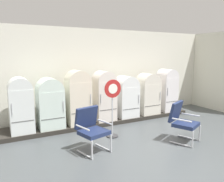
{
  "coord_description": "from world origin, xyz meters",
  "views": [
    {
      "loc": [
        -3.05,
        -3.37,
        2.2
      ],
      "look_at": [
        0.16,
        2.75,
        1.06
      ],
      "focal_mm": 35.79,
      "sensor_mm": 36.0,
      "label": 1
    }
  ],
  "objects_px": {
    "refrigerator_4": "(126,96)",
    "refrigerator_6": "(167,89)",
    "sign_stand": "(113,108)",
    "refrigerator_5": "(148,93)",
    "refrigerator_2": "(78,96)",
    "armchair_right": "(182,120)",
    "refrigerator_1": "(50,102)",
    "armchair_left": "(91,127)",
    "refrigerator_3": "(104,94)",
    "refrigerator_0": "(21,103)"
  },
  "relations": [
    {
      "from": "refrigerator_1",
      "to": "refrigerator_3",
      "type": "bearing_deg",
      "value": -1.09
    },
    {
      "from": "refrigerator_5",
      "to": "refrigerator_6",
      "type": "bearing_deg",
      "value": 0.19
    },
    {
      "from": "sign_stand",
      "to": "refrigerator_0",
      "type": "bearing_deg",
      "value": 150.75
    },
    {
      "from": "refrigerator_5",
      "to": "refrigerator_4",
      "type": "bearing_deg",
      "value": 178.44
    },
    {
      "from": "refrigerator_6",
      "to": "armchair_left",
      "type": "xyz_separation_m",
      "value": [
        -3.72,
        -1.72,
        -0.39
      ]
    },
    {
      "from": "refrigerator_0",
      "to": "armchair_left",
      "type": "height_order",
      "value": "refrigerator_0"
    },
    {
      "from": "refrigerator_1",
      "to": "refrigerator_4",
      "type": "xyz_separation_m",
      "value": [
        2.52,
        -0.01,
        -0.03
      ]
    },
    {
      "from": "refrigerator_1",
      "to": "armchair_left",
      "type": "distance_m",
      "value": 1.85
    },
    {
      "from": "refrigerator_3",
      "to": "refrigerator_6",
      "type": "bearing_deg",
      "value": 0.01
    },
    {
      "from": "refrigerator_5",
      "to": "armchair_right",
      "type": "bearing_deg",
      "value": -104.75
    },
    {
      "from": "armchair_right",
      "to": "refrigerator_3",
      "type": "bearing_deg",
      "value": 116.36
    },
    {
      "from": "refrigerator_1",
      "to": "refrigerator_4",
      "type": "height_order",
      "value": "refrigerator_1"
    },
    {
      "from": "refrigerator_2",
      "to": "refrigerator_3",
      "type": "height_order",
      "value": "refrigerator_2"
    },
    {
      "from": "sign_stand",
      "to": "refrigerator_1",
      "type": "bearing_deg",
      "value": 138.87
    },
    {
      "from": "refrigerator_0",
      "to": "refrigerator_2",
      "type": "xyz_separation_m",
      "value": [
        1.6,
        -0.04,
        0.07
      ]
    },
    {
      "from": "refrigerator_0",
      "to": "refrigerator_3",
      "type": "relative_size",
      "value": 0.95
    },
    {
      "from": "refrigerator_0",
      "to": "refrigerator_1",
      "type": "height_order",
      "value": "refrigerator_0"
    },
    {
      "from": "refrigerator_5",
      "to": "refrigerator_6",
      "type": "height_order",
      "value": "refrigerator_6"
    },
    {
      "from": "refrigerator_1",
      "to": "refrigerator_2",
      "type": "xyz_separation_m",
      "value": [
        0.82,
        -0.04,
        0.11
      ]
    },
    {
      "from": "refrigerator_2",
      "to": "armchair_right",
      "type": "height_order",
      "value": "refrigerator_2"
    },
    {
      "from": "refrigerator_4",
      "to": "refrigerator_6",
      "type": "bearing_deg",
      "value": -0.69
    },
    {
      "from": "refrigerator_1",
      "to": "refrigerator_5",
      "type": "distance_m",
      "value": 3.39
    },
    {
      "from": "refrigerator_5",
      "to": "armchair_right",
      "type": "xyz_separation_m",
      "value": [
        -0.59,
        -2.25,
        -0.31
      ]
    },
    {
      "from": "refrigerator_4",
      "to": "sign_stand",
      "type": "relative_size",
      "value": 0.88
    },
    {
      "from": "armchair_right",
      "to": "sign_stand",
      "type": "bearing_deg",
      "value": 142.81
    },
    {
      "from": "refrigerator_3",
      "to": "armchair_right",
      "type": "height_order",
      "value": "refrigerator_3"
    },
    {
      "from": "armchair_right",
      "to": "refrigerator_2",
      "type": "bearing_deg",
      "value": 131.35
    },
    {
      "from": "refrigerator_4",
      "to": "refrigerator_3",
      "type": "bearing_deg",
      "value": -178.52
    },
    {
      "from": "refrigerator_4",
      "to": "sign_stand",
      "type": "distance_m",
      "value": 1.65
    },
    {
      "from": "refrigerator_1",
      "to": "sign_stand",
      "type": "xyz_separation_m",
      "value": [
        1.37,
        -1.2,
        -0.08
      ]
    },
    {
      "from": "refrigerator_0",
      "to": "refrigerator_5",
      "type": "distance_m",
      "value": 4.16
    },
    {
      "from": "refrigerator_3",
      "to": "armchair_left",
      "type": "distance_m",
      "value": 2.1
    },
    {
      "from": "refrigerator_2",
      "to": "refrigerator_6",
      "type": "bearing_deg",
      "value": 0.07
    },
    {
      "from": "sign_stand",
      "to": "refrigerator_3",
      "type": "bearing_deg",
      "value": 75.08
    },
    {
      "from": "refrigerator_5",
      "to": "sign_stand",
      "type": "relative_size",
      "value": 0.92
    },
    {
      "from": "refrigerator_1",
      "to": "refrigerator_5",
      "type": "relative_size",
      "value": 1.0
    },
    {
      "from": "refrigerator_3",
      "to": "refrigerator_0",
      "type": "bearing_deg",
      "value": 179.2
    },
    {
      "from": "refrigerator_6",
      "to": "refrigerator_0",
      "type": "bearing_deg",
      "value": 179.62
    },
    {
      "from": "refrigerator_0",
      "to": "armchair_left",
      "type": "xyz_separation_m",
      "value": [
        1.31,
        -1.75,
        -0.35
      ]
    },
    {
      "from": "refrigerator_0",
      "to": "refrigerator_1",
      "type": "xyz_separation_m",
      "value": [
        0.77,
        -0.0,
        -0.04
      ]
    },
    {
      "from": "armchair_left",
      "to": "sign_stand",
      "type": "bearing_deg",
      "value": 33.11
    },
    {
      "from": "refrigerator_1",
      "to": "refrigerator_5",
      "type": "bearing_deg",
      "value": -0.58
    },
    {
      "from": "refrigerator_0",
      "to": "refrigerator_1",
      "type": "distance_m",
      "value": 0.77
    },
    {
      "from": "refrigerator_6",
      "to": "sign_stand",
      "type": "distance_m",
      "value": 3.11
    },
    {
      "from": "armchair_right",
      "to": "refrigerator_1",
      "type": "bearing_deg",
      "value": 140.82
    },
    {
      "from": "refrigerator_2",
      "to": "refrigerator_5",
      "type": "relative_size",
      "value": 1.13
    },
    {
      "from": "refrigerator_2",
      "to": "refrigerator_5",
      "type": "xyz_separation_m",
      "value": [
        2.57,
        0.0,
        -0.11
      ]
    },
    {
      "from": "refrigerator_3",
      "to": "refrigerator_6",
      "type": "relative_size",
      "value": 1.01
    },
    {
      "from": "refrigerator_0",
      "to": "refrigerator_1",
      "type": "bearing_deg",
      "value": -0.16
    },
    {
      "from": "refrigerator_6",
      "to": "sign_stand",
      "type": "xyz_separation_m",
      "value": [
        -2.88,
        -1.17,
        -0.16
      ]
    }
  ]
}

